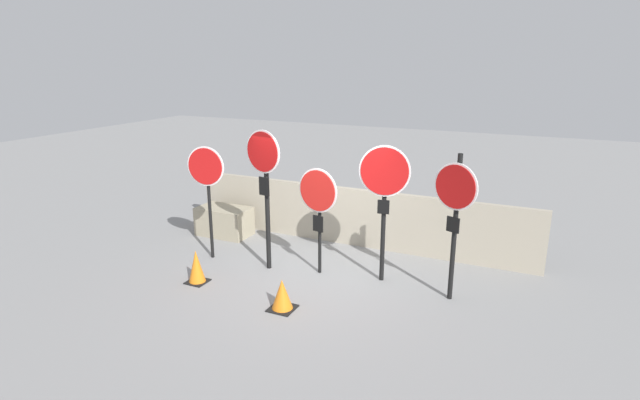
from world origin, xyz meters
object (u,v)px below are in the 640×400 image
traffic_cone_0 (196,267)px  storage_crate (224,221)px  stop_sign_2 (318,198)px  traffic_cone_1 (282,295)px  stop_sign_3 (384,186)px  stop_sign_1 (265,175)px  stop_sign_0 (207,177)px  stop_sign_4 (455,204)px

traffic_cone_0 → storage_crate: bearing=114.2°
stop_sign_2 → traffic_cone_1: stop_sign_2 is taller
traffic_cone_1 → stop_sign_3: bearing=56.7°
stop_sign_2 → stop_sign_1: bearing=-158.3°
stop_sign_3 → traffic_cone_0: 3.56m
stop_sign_1 → stop_sign_3: (2.11, 0.39, -0.07)m
traffic_cone_0 → storage_crate: size_ratio=0.51×
stop_sign_0 → traffic_cone_1: 2.97m
traffic_cone_1 → stop_sign_4: bearing=32.0°
stop_sign_3 → traffic_cone_1: bearing=-131.6°
stop_sign_0 → stop_sign_4: size_ratio=0.92×
stop_sign_2 → traffic_cone_0: size_ratio=3.32×
stop_sign_4 → storage_crate: size_ratio=2.07×
storage_crate → stop_sign_3: bearing=-12.0°
traffic_cone_0 → stop_sign_2: bearing=35.0°
stop_sign_0 → stop_sign_2: bearing=-2.1°
stop_sign_4 → storage_crate: bearing=-170.1°
stop_sign_3 → traffic_cone_0: size_ratio=4.09×
stop_sign_1 → traffic_cone_0: 2.01m
stop_sign_4 → traffic_cone_1: size_ratio=4.82×
stop_sign_1 → traffic_cone_1: 2.26m
stop_sign_3 → storage_crate: size_ratio=2.09×
stop_sign_2 → stop_sign_3: (1.15, 0.18, 0.30)m
stop_sign_0 → traffic_cone_0: bearing=-74.0°
stop_sign_0 → traffic_cone_1: size_ratio=4.45×
stop_sign_2 → traffic_cone_1: 1.89m
stop_sign_0 → stop_sign_1: 1.28m
traffic_cone_0 → traffic_cone_1: traffic_cone_0 is taller
stop_sign_0 → stop_sign_1: size_ratio=0.85×
stop_sign_1 → storage_crate: (-1.84, 1.23, -1.50)m
stop_sign_1 → stop_sign_3: bearing=22.5°
stop_sign_0 → stop_sign_4: 4.61m
stop_sign_1 → stop_sign_4: 3.34m
stop_sign_1 → stop_sign_3: stop_sign_1 is taller
stop_sign_0 → storage_crate: stop_sign_0 is taller
traffic_cone_1 → stop_sign_1: bearing=129.0°
stop_sign_1 → traffic_cone_1: (1.03, -1.26, -1.56)m
stop_sign_0 → stop_sign_3: size_ratio=0.92×
traffic_cone_0 → stop_sign_0: bearing=114.0°
stop_sign_2 → stop_sign_0: bearing=-164.5°
stop_sign_0 → stop_sign_2: 2.25m
stop_sign_1 → traffic_cone_0: size_ratio=4.40×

